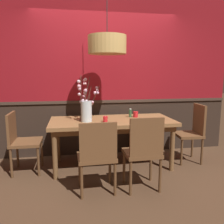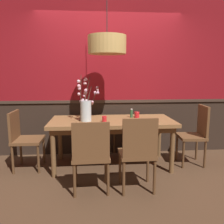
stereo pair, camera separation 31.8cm
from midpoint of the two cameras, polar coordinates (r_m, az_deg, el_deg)
name	(u,v)px [view 1 (the left image)]	position (r m, az deg, el deg)	size (l,w,h in m)	color
ground_plane	(112,165)	(3.82, -2.45, -13.04)	(24.00, 24.00, 0.00)	#4C3321
back_wall	(106,75)	(4.20, -3.79, 9.16)	(4.61, 0.14, 2.90)	#2D2119
dining_table	(112,125)	(3.62, -2.52, -3.24)	(1.90, 0.86, 0.75)	olive
chair_near_side_left	(97,153)	(2.83, -6.92, -10.14)	(0.47, 0.40, 0.91)	brown
chair_head_east_end	(193,130)	(4.02, 17.09, -4.31)	(0.43, 0.44, 0.96)	brown
chair_far_side_right	(119,122)	(4.48, -0.22, -2.45)	(0.44, 0.42, 0.97)	brown
chair_near_side_right	(144,149)	(2.90, 4.67, -9.21)	(0.44, 0.40, 0.95)	brown
chair_head_west_end	(21,139)	(3.74, -23.79, -6.08)	(0.43, 0.46, 0.90)	brown
vase_with_blossoms	(86,109)	(3.49, -8.97, 0.84)	(0.33, 0.29, 0.69)	silver
candle_holder_nearer_center	(136,114)	(3.80, 3.45, -0.59)	(0.08, 0.08, 0.09)	red
candle_holder_nearer_edge	(105,119)	(3.43, -4.31, -1.76)	(0.07, 0.07, 0.08)	red
condiment_bottle	(130,113)	(3.79, 2.12, -0.26)	(0.04, 0.04, 0.14)	#2D5633
pendant_lamp	(107,45)	(3.54, -3.89, 16.19)	(0.56, 0.56, 1.16)	tan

